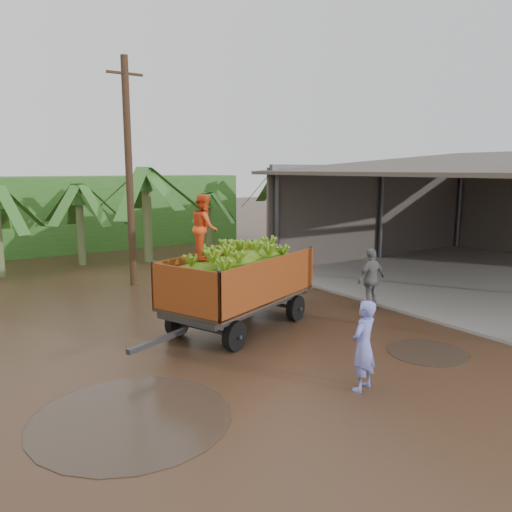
# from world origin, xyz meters

# --- Properties ---
(ground) EXTENTS (100.00, 100.00, 0.00)m
(ground) POSITION_xyz_m (0.00, 0.00, 0.00)
(ground) COLOR black
(ground) RESTS_ON ground
(packing_shed) EXTENTS (12.78, 10.80, 4.76)m
(packing_shed) POSITION_xyz_m (11.77, 1.77, 2.50)
(packing_shed) COLOR gray
(packing_shed) RESTS_ON ground
(hedge_north) EXTENTS (22.00, 3.00, 3.60)m
(hedge_north) POSITION_xyz_m (-2.00, 16.00, 1.80)
(hedge_north) COLOR #2D661E
(hedge_north) RESTS_ON ground
(banana_trailer) EXTENTS (5.62, 3.30, 3.38)m
(banana_trailer) POSITION_xyz_m (0.56, 0.92, 1.24)
(banana_trailer) COLOR #C2511B
(banana_trailer) RESTS_ON ground
(man_blue) EXTENTS (0.69, 0.54, 1.66)m
(man_blue) POSITION_xyz_m (0.54, -3.32, 0.83)
(man_blue) COLOR #797DDE
(man_blue) RESTS_ON ground
(man_grey) EXTENTS (1.04, 0.47, 1.76)m
(man_grey) POSITION_xyz_m (4.60, 0.28, 0.88)
(man_grey) COLOR slate
(man_grey) RESTS_ON ground
(utility_pole) EXTENTS (1.20, 0.24, 7.54)m
(utility_pole) POSITION_xyz_m (0.11, 6.97, 3.82)
(utility_pole) COLOR #47301E
(utility_pole) RESTS_ON ground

